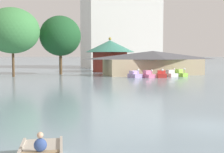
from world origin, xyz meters
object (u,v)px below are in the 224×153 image
object	(u,v)px
pedal_boat_lime	(179,74)
green_roof_pavilion	(110,53)
pedal_boat_red	(162,75)
shoreline_tree_tall_left	(12,31)
background_building_block	(119,30)
pedal_boat_white	(171,74)
boathouse	(153,62)
pedal_boat_lavender	(135,75)
pedal_boat_pink	(148,75)
shoreline_tree_mid	(60,36)

from	to	relation	value
pedal_boat_lime	green_roof_pavilion	distance (m)	21.09
pedal_boat_red	shoreline_tree_tall_left	size ratio (longest dim) A/B	0.22
green_roof_pavilion	pedal_boat_red	bearing A→B (deg)	-79.41
shoreline_tree_tall_left	background_building_block	distance (m)	45.70
pedal_boat_white	green_roof_pavilion	bearing A→B (deg)	-166.06
pedal_boat_lime	boathouse	distance (m)	6.46
pedal_boat_white	green_roof_pavilion	size ratio (longest dim) A/B	0.22
pedal_boat_lime	green_roof_pavilion	world-z (taller)	green_roof_pavilion
pedal_boat_lavender	shoreline_tree_tall_left	bearing A→B (deg)	-125.78
pedal_boat_white	shoreline_tree_tall_left	bearing A→B (deg)	-109.57
pedal_boat_lavender	pedal_boat_lime	bearing A→B (deg)	76.17
boathouse	green_roof_pavilion	bearing A→B (deg)	111.19
pedal_boat_red	background_building_block	size ratio (longest dim) A/B	0.11
pedal_boat_red	pedal_boat_pink	bearing A→B (deg)	-89.72
shoreline_tree_tall_left	shoreline_tree_mid	world-z (taller)	shoreline_tree_tall_left
pedal_boat_red	green_roof_pavilion	world-z (taller)	green_roof_pavilion
pedal_boat_lavender	shoreline_tree_tall_left	size ratio (longest dim) A/B	0.22
pedal_boat_lime	pedal_boat_red	bearing A→B (deg)	-89.11
boathouse	background_building_block	distance (m)	37.22
pedal_boat_red	background_building_block	bearing A→B (deg)	-169.56
pedal_boat_lavender	pedal_boat_white	distance (m)	7.17
pedal_boat_white	boathouse	world-z (taller)	boathouse
green_roof_pavilion	background_building_block	size ratio (longest dim) A/B	0.49
green_roof_pavilion	pedal_boat_pink	bearing A→B (deg)	-85.39
green_roof_pavilion	background_building_block	world-z (taller)	background_building_block
shoreline_tree_tall_left	shoreline_tree_mid	xyz separation A→B (m)	(8.97, 4.34, -0.50)
pedal_boat_white	background_building_block	size ratio (longest dim) A/B	0.11
pedal_boat_red	background_building_block	xyz separation A→B (m)	(5.21, 42.70, 11.71)
shoreline_tree_mid	pedal_boat_lime	bearing A→B (deg)	-29.45
pedal_boat_lavender	pedal_boat_red	size ratio (longest dim) A/B	1.00
pedal_boat_red	pedal_boat_lavender	bearing A→B (deg)	-88.31
shoreline_tree_mid	pedal_boat_white	bearing A→B (deg)	-31.69
pedal_boat_red	boathouse	distance (m)	7.39
pedal_boat_white	pedal_boat_red	bearing A→B (deg)	-64.30
pedal_boat_pink	boathouse	world-z (taller)	boathouse
pedal_boat_pink	pedal_boat_red	distance (m)	2.35
pedal_boat_pink	background_building_block	size ratio (longest dim) A/B	0.12
boathouse	pedal_boat_lavender	bearing A→B (deg)	-136.50
pedal_boat_red	pedal_boat_white	size ratio (longest dim) A/B	1.04
pedal_boat_pink	pedal_boat_red	bearing A→B (deg)	64.91
pedal_boat_lime	shoreline_tree_tall_left	world-z (taller)	shoreline_tree_tall_left
pedal_boat_pink	pedal_boat_white	xyz separation A→B (m)	(4.86, 0.85, 0.00)
pedal_boat_red	green_roof_pavilion	distance (m)	21.31
pedal_boat_lavender	background_building_block	xyz separation A→B (m)	(9.76, 41.42, 11.73)
pedal_boat_pink	pedal_boat_lime	distance (m)	6.65
pedal_boat_pink	pedal_boat_red	world-z (taller)	pedal_boat_red
shoreline_tree_mid	boathouse	bearing A→B (deg)	-19.46
pedal_boat_white	pedal_boat_pink	bearing A→B (deg)	-84.91
shoreline_tree_mid	pedal_boat_lavender	bearing A→B (deg)	-45.40
boathouse	shoreline_tree_tall_left	distance (m)	27.46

